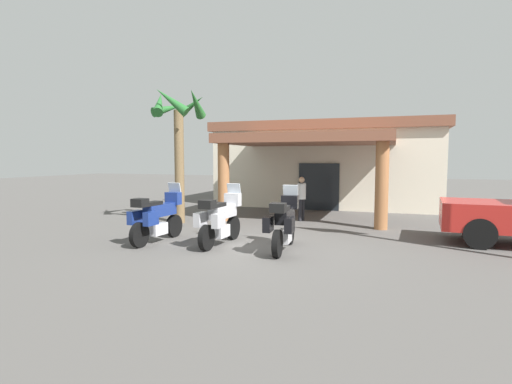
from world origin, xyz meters
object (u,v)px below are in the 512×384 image
motel_building (330,163)px  motorcycle_silver (220,219)px  motorcycle_black (284,223)px  palm_tree_roadside (178,127)px  motorcycle_blue (157,217)px  pedestrian (301,196)px

motel_building → motorcycle_silver: size_ratio=5.28×
motorcycle_silver → motorcycle_black: 1.80m
motorcycle_black → palm_tree_roadside: 6.26m
palm_tree_roadside → motorcycle_blue: bearing=-69.9°
motorcycle_silver → palm_tree_roadside: palm_tree_roadside is taller
motel_building → motorcycle_silver: 11.44m
motel_building → motorcycle_black: motel_building is taller
motorcycle_blue → motel_building: bearing=-10.2°
motorcycle_blue → palm_tree_roadside: palm_tree_roadside is taller
motorcycle_blue → pedestrian: bearing=-25.7°
motorcycle_blue → motorcycle_black: 3.59m
palm_tree_roadside → pedestrian: bearing=25.3°
pedestrian → motorcycle_blue: bearing=78.5°
motorcycle_black → palm_tree_roadside: size_ratio=0.46×
motorcycle_blue → pedestrian: pedestrian is taller
motel_building → motorcycle_blue: motel_building is taller
motel_building → pedestrian: (0.00, -6.47, -1.13)m
motorcycle_blue → motorcycle_black: same height
motorcycle_blue → pedestrian: size_ratio=1.35×
motel_building → motorcycle_blue: size_ratio=5.28×
motorcycle_silver → pedestrian: pedestrian is taller
motorcycle_silver → pedestrian: bearing=-10.0°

